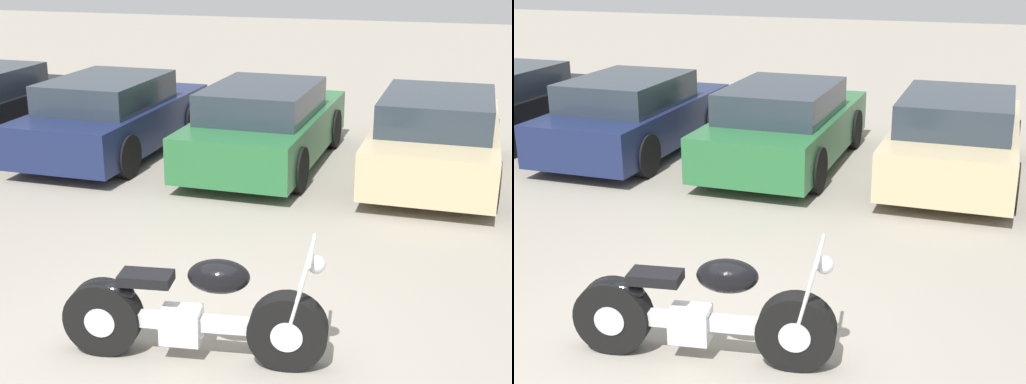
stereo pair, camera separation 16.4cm
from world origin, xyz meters
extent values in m
plane|color=gray|center=(0.00, 0.00, 0.00)|extent=(60.00, 60.00, 0.00)
cylinder|color=black|center=(0.87, 0.13, 0.33)|extent=(0.69, 0.30, 0.66)
cylinder|color=silver|center=(0.87, 0.13, 0.33)|extent=(0.30, 0.26, 0.27)
cylinder|color=black|center=(-0.70, -0.10, 0.33)|extent=(0.69, 0.30, 0.66)
cylinder|color=silver|center=(-0.70, -0.10, 0.33)|extent=(0.30, 0.26, 0.27)
cube|color=silver|center=(0.09, 0.02, 0.35)|extent=(1.21, 0.29, 0.12)
cube|color=silver|center=(-0.02, 0.00, 0.32)|extent=(0.37, 0.29, 0.30)
ellipsoid|color=black|center=(0.31, 0.05, 0.79)|extent=(0.56, 0.40, 0.28)
cube|color=black|center=(-0.30, -0.04, 0.73)|extent=(0.47, 0.30, 0.09)
ellipsoid|color=black|center=(-0.65, -0.09, 0.58)|extent=(0.50, 0.27, 0.20)
cylinder|color=silver|center=(0.97, 0.06, 0.70)|extent=(0.22, 0.07, 0.75)
cylinder|color=silver|center=(0.95, 0.24, 0.70)|extent=(0.22, 0.07, 0.75)
cylinder|color=silver|center=(1.05, 0.16, 1.07)|extent=(0.12, 0.62, 0.03)
sphere|color=silver|center=(1.09, 0.17, 0.95)|extent=(0.15, 0.15, 0.15)
cylinder|color=silver|center=(-0.26, 0.11, 0.22)|extent=(1.21, 0.26, 0.08)
cylinder|color=black|center=(-7.07, 7.09, 0.33)|extent=(0.20, 0.67, 0.67)
cylinder|color=black|center=(-5.42, 7.09, 0.33)|extent=(0.20, 0.67, 0.67)
cube|color=#19234C|center=(-3.60, 5.70, 0.52)|extent=(1.77, 4.11, 0.67)
cube|color=#28333D|center=(-3.60, 5.45, 1.08)|extent=(1.56, 2.14, 0.47)
cylinder|color=black|center=(-4.43, 6.97, 0.33)|extent=(0.20, 0.67, 0.67)
cylinder|color=black|center=(-2.78, 6.97, 0.33)|extent=(0.20, 0.67, 0.67)
cylinder|color=black|center=(-4.43, 4.42, 0.33)|extent=(0.20, 0.67, 0.67)
cylinder|color=black|center=(-2.78, 4.42, 0.33)|extent=(0.20, 0.67, 0.67)
cube|color=#286B38|center=(-0.96, 5.80, 0.52)|extent=(1.77, 4.11, 0.67)
cube|color=#28333D|center=(-0.96, 5.55, 1.08)|extent=(1.56, 2.14, 0.47)
cylinder|color=black|center=(-1.79, 7.07, 0.33)|extent=(0.20, 0.67, 0.67)
cylinder|color=black|center=(-0.14, 7.07, 0.33)|extent=(0.20, 0.67, 0.67)
cylinder|color=black|center=(-1.79, 4.52, 0.33)|extent=(0.20, 0.67, 0.67)
cylinder|color=black|center=(-0.14, 4.52, 0.33)|extent=(0.20, 0.67, 0.67)
cube|color=#C6B284|center=(1.68, 5.88, 0.52)|extent=(1.77, 4.11, 0.67)
cube|color=#28333D|center=(1.68, 5.63, 1.08)|extent=(1.56, 2.14, 0.47)
cylinder|color=black|center=(0.85, 7.15, 0.33)|extent=(0.20, 0.67, 0.67)
cylinder|color=black|center=(2.50, 7.15, 0.33)|extent=(0.20, 0.67, 0.67)
cylinder|color=black|center=(0.85, 4.60, 0.33)|extent=(0.20, 0.67, 0.67)
cylinder|color=black|center=(2.50, 4.60, 0.33)|extent=(0.20, 0.67, 0.67)
camera|label=1|loc=(2.14, -4.89, 3.33)|focal=50.00mm
camera|label=2|loc=(2.30, -4.84, 3.33)|focal=50.00mm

